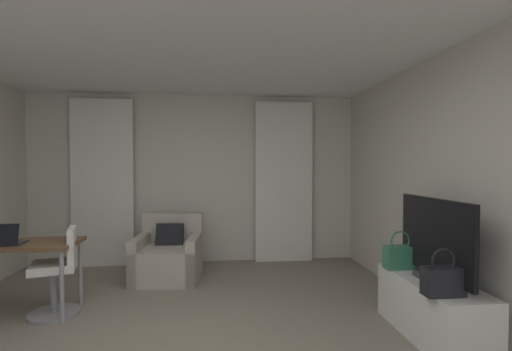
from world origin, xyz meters
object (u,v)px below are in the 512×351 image
at_px(handbag_primary, 400,256).
at_px(laptop, 4,241).
at_px(tv_flatscreen, 435,242).
at_px(desk_chair, 58,277).
at_px(handbag_secondary, 443,280).
at_px(armchair, 168,257).
at_px(tv_console, 432,309).
at_px(desk, 12,250).

bearing_deg(handbag_primary, laptop, 174.20).
bearing_deg(tv_flatscreen, desk_chair, 166.22).
bearing_deg(handbag_secondary, handbag_primary, 87.23).
bearing_deg(armchair, tv_flatscreen, -37.55).
bearing_deg(tv_console, handbag_secondary, -111.62).
bearing_deg(handbag_primary, desk, 172.50).
distance_m(armchair, tv_console, 3.19).
xyz_separation_m(tv_console, tv_flatscreen, (0.00, -0.03, 0.59)).
height_order(desk_chair, laptop, laptop).
relative_size(desk_chair, tv_console, 0.78).
bearing_deg(laptop, desk, 88.76).
height_order(armchair, handbag_secondary, handbag_secondary).
relative_size(laptop, tv_console, 0.30).
distance_m(laptop, handbag_secondary, 3.96).
xyz_separation_m(armchair, laptop, (-1.40, -1.17, 0.50)).
bearing_deg(handbag_primary, handbag_secondary, -92.77).
height_order(tv_console, tv_flatscreen, tv_flatscreen).
bearing_deg(armchair, handbag_secondary, -43.69).
height_order(desk_chair, handbag_secondary, desk_chair).
xyz_separation_m(armchair, desk_chair, (-0.94, -1.10, 0.11)).
xyz_separation_m(desk_chair, tv_console, (3.48, -0.83, -0.14)).
relative_size(desk_chair, handbag_primary, 2.39).
distance_m(desk_chair, tv_flatscreen, 3.61).
bearing_deg(handbag_secondary, desk, 162.03).
bearing_deg(handbag_secondary, laptop, 163.63).
relative_size(armchair, handbag_primary, 2.44).
bearing_deg(handbag_secondary, armchair, 136.31).
relative_size(desk_chair, handbag_secondary, 2.39).
height_order(desk, tv_flatscreen, tv_flatscreen).
bearing_deg(desk_chair, handbag_primary, -7.82).
distance_m(armchair, laptop, 1.89).
xyz_separation_m(armchair, tv_flatscreen, (2.54, -1.95, 0.57)).
distance_m(desk, handbag_primary, 3.86).
relative_size(armchair, laptop, 2.68).
xyz_separation_m(handbag_primary, handbag_secondary, (-0.04, -0.73, 0.00)).
height_order(tv_console, handbag_primary, handbag_primary).
height_order(desk, handbag_secondary, handbag_secondary).
distance_m(desk, tv_flatscreen, 4.04).
height_order(desk, tv_console, desk).
height_order(armchair, tv_console, armchair).
distance_m(tv_flatscreen, handbag_primary, 0.46).
bearing_deg(laptop, desk_chair, 9.12).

